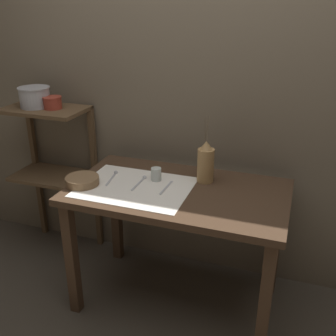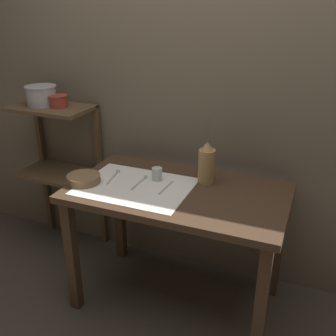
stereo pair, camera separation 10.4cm
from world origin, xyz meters
The scene contains 13 objects.
ground_plane centered at (0.00, 0.00, 0.00)m, with size 12.00×12.00×0.00m, color #473F35.
stone_wall_back centered at (0.00, 0.46, 1.20)m, with size 7.00×0.06×2.40m.
wooden_table centered at (0.00, 0.00, 0.67)m, with size 1.22×0.70×0.78m.
wooden_shelf_unit centered at (-1.01, 0.28, 0.77)m, with size 0.55×0.33×1.10m.
linen_cloth centered at (-0.24, -0.06, 0.78)m, with size 0.62×0.48×0.00m.
pitcher_with_flowers centered at (0.12, 0.15, 0.90)m, with size 0.10×0.10×0.40m.
wooden_bowl centered at (-0.54, -0.13, 0.80)m, with size 0.19×0.19×0.05m.
glass_tumbler_near centered at (-0.16, 0.07, 0.82)m, with size 0.06×0.06×0.08m.
spoon_outer centered at (-0.42, 0.04, 0.79)m, with size 0.05×0.19×0.02m.
spoon_inner centered at (-0.23, 0.03, 0.79)m, with size 0.02×0.19×0.02m.
fork_inner centered at (-0.07, -0.01, 0.78)m, with size 0.02×0.18×0.00m.
metal_pot_large centered at (-1.08, 0.24, 1.17)m, with size 0.21×0.21×0.13m.
metal_pot_small centered at (-0.95, 0.24, 1.14)m, with size 0.12×0.12×0.08m.
Camera 2 is at (0.70, -1.85, 1.75)m, focal length 42.00 mm.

